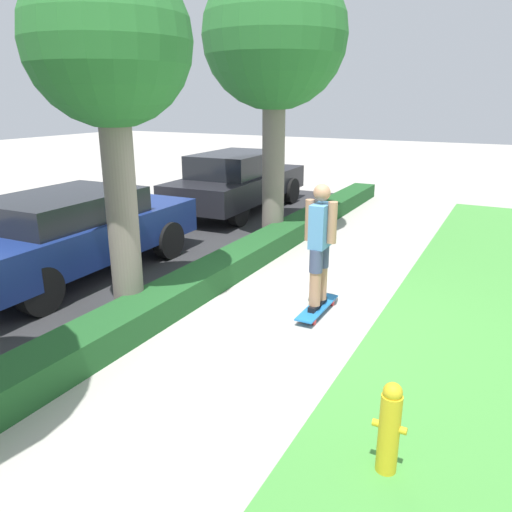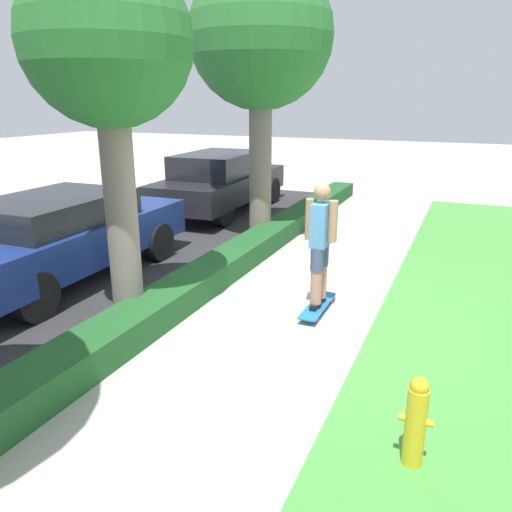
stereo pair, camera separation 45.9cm
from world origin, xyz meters
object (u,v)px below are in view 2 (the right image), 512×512
(tree_mid, at_px, (108,51))
(parked_car_rear, at_px, (220,181))
(fire_hydrant, at_px, (416,421))
(skater_person, at_px, (320,242))
(tree_far, at_px, (261,39))
(skateboard, at_px, (318,306))
(parked_car_middle, at_px, (61,235))

(tree_mid, relative_size, parked_car_rear, 0.91)
(tree_mid, xyz_separation_m, parked_car_rear, (6.38, 1.96, -2.51))
(fire_hydrant, bearing_deg, skater_person, 31.16)
(skater_person, relative_size, tree_far, 0.32)
(tree_mid, bearing_deg, skateboard, -60.65)
(skateboard, relative_size, fire_hydrant, 1.33)
(tree_mid, distance_m, parked_car_middle, 3.31)
(tree_far, bearing_deg, skater_person, -145.20)
(skateboard, height_order, tree_far, tree_far)
(parked_car_middle, relative_size, fire_hydrant, 5.85)
(skateboard, distance_m, tree_mid, 4.08)
(tree_far, xyz_separation_m, parked_car_middle, (-3.55, 1.90, -3.10))
(skateboard, xyz_separation_m, parked_car_rear, (5.14, 4.15, 0.71))
(skater_person, height_order, fire_hydrant, skater_person)
(parked_car_middle, bearing_deg, skateboard, -86.28)
(fire_hydrant, bearing_deg, parked_car_middle, 68.80)
(skateboard, height_order, tree_mid, tree_mid)
(tree_far, height_order, parked_car_middle, tree_far)
(fire_hydrant, bearing_deg, tree_mid, 70.38)
(parked_car_middle, xyz_separation_m, parked_car_rear, (5.52, 0.04, 0.05))
(tree_mid, distance_m, parked_car_rear, 7.13)
(parked_car_middle, bearing_deg, tree_mid, -115.64)
(fire_hydrant, bearing_deg, tree_far, 33.21)
(parked_car_middle, bearing_deg, fire_hydrant, -112.65)
(parked_car_rear, relative_size, fire_hydrant, 6.17)
(tree_mid, xyz_separation_m, tree_far, (4.42, 0.02, 0.54))
(skateboard, distance_m, parked_car_middle, 4.18)
(parked_car_rear, bearing_deg, skater_person, -143.29)
(tree_far, bearing_deg, parked_car_middle, 151.82)
(parked_car_rear, bearing_deg, tree_far, -137.52)
(skateboard, xyz_separation_m, fire_hydrant, (-2.57, -1.55, 0.31))
(tree_mid, relative_size, parked_car_middle, 0.96)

